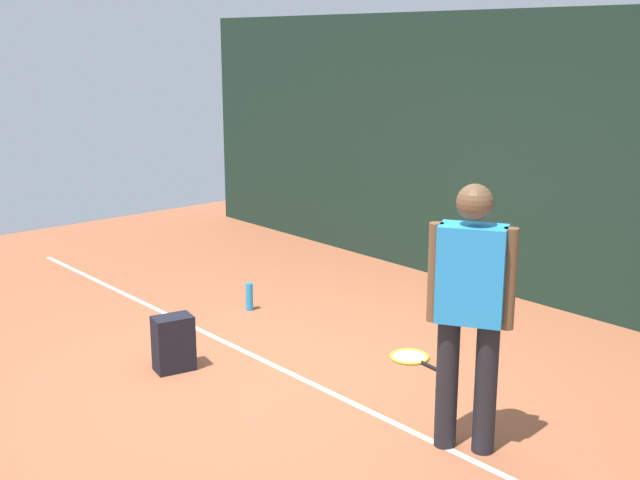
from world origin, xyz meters
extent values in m
plane|color=#9E5638|center=(0.00, 0.00, 0.00)|extent=(12.00, 12.00, 0.00)
cube|color=#192D23|center=(0.00, 3.00, 1.40)|extent=(10.00, 0.10, 2.80)
cube|color=white|center=(0.00, 0.04, 0.00)|extent=(9.00, 0.05, 0.00)
cylinder|color=black|center=(1.79, 0.19, 0.42)|extent=(0.14, 0.14, 0.85)
cylinder|color=black|center=(1.59, 0.07, 0.42)|extent=(0.14, 0.14, 0.85)
cube|color=#268CD8|center=(1.69, 0.13, 1.15)|extent=(0.46, 0.39, 0.60)
sphere|color=brown|center=(1.69, 0.13, 1.59)|extent=(0.22, 0.22, 0.22)
cylinder|color=brown|center=(1.88, 0.24, 1.14)|extent=(0.09, 0.09, 0.62)
cylinder|color=brown|center=(1.50, 0.02, 1.14)|extent=(0.09, 0.09, 0.62)
cylinder|color=black|center=(0.75, 0.94, 0.01)|extent=(0.30, 0.07, 0.03)
torus|color=gold|center=(0.45, 0.97, 0.01)|extent=(0.36, 0.36, 0.02)
cylinder|color=#B2B2B2|center=(0.45, 0.97, 0.01)|extent=(0.31, 0.31, 0.00)
cube|color=black|center=(-0.60, -0.59, 0.22)|extent=(0.26, 0.33, 0.44)
cube|color=black|center=(-0.74, -0.56, 0.14)|extent=(0.12, 0.23, 0.20)
cylinder|color=#268CD8|center=(-1.37, 0.71, 0.13)|extent=(0.07, 0.07, 0.27)
camera|label=1|loc=(4.58, -3.62, 2.52)|focal=45.23mm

